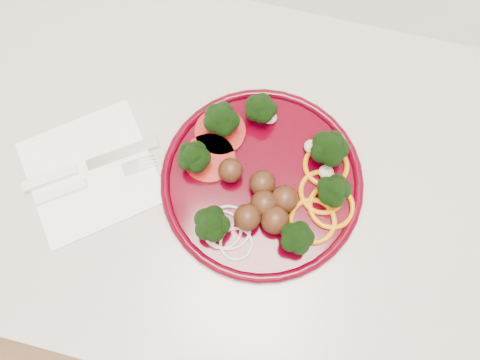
% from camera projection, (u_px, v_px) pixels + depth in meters
% --- Properties ---
extents(counter, '(2.40, 0.60, 0.90)m').
position_uv_depth(counter, '(306.00, 250.00, 1.10)').
color(counter, white).
rests_on(counter, ground).
extents(plate, '(0.29, 0.29, 0.07)m').
position_uv_depth(plate, '(263.00, 179.00, 0.66)').
color(plate, '#41000C').
rests_on(plate, counter).
extents(napkin, '(0.25, 0.25, 0.00)m').
position_uv_depth(napkin, '(91.00, 172.00, 0.69)').
color(napkin, white).
rests_on(napkin, counter).
extents(knife, '(0.17, 0.13, 0.01)m').
position_uv_depth(knife, '(73.00, 170.00, 0.68)').
color(knife, silver).
rests_on(knife, napkin).
extents(fork, '(0.15, 0.12, 0.01)m').
position_uv_depth(fork, '(76.00, 187.00, 0.67)').
color(fork, white).
rests_on(fork, napkin).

